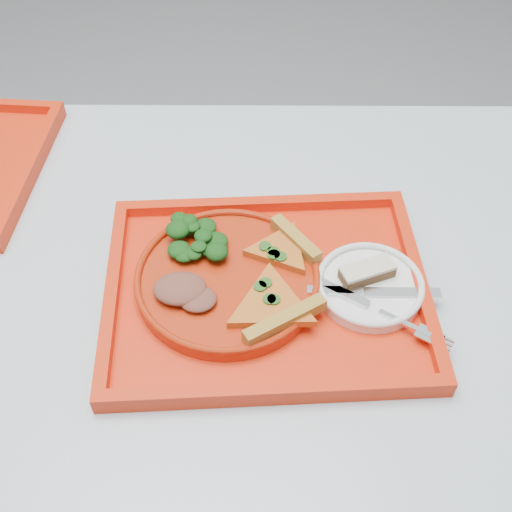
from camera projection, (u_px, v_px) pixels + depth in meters
name	position (u px, v px, depth m)	size (l,w,h in m)	color
ground	(161.00, 470.00, 1.52)	(10.00, 10.00, 0.00)	gray
table	(114.00, 295.00, 1.01)	(1.60, 0.80, 0.75)	#B3BCC9
tray_main	(266.00, 293.00, 0.91)	(0.45, 0.35, 0.01)	red
dinner_plate	(228.00, 280.00, 0.91)	(0.26, 0.26, 0.02)	#AC250B
side_plate	(369.00, 288.00, 0.90)	(0.15, 0.15, 0.01)	white
pizza_slice_a	(271.00, 302.00, 0.86)	(0.14, 0.12, 0.02)	orange
pizza_slice_b	(281.00, 248.00, 0.92)	(0.11, 0.10, 0.02)	orange
salad_heap	(194.00, 236.00, 0.92)	(0.08, 0.08, 0.04)	black
meat_portion	(180.00, 289.00, 0.87)	(0.07, 0.06, 0.02)	brown
dessert_bar	(367.00, 272.00, 0.90)	(0.08, 0.06, 0.02)	#492E18
knife	(374.00, 291.00, 0.88)	(0.18, 0.02, 0.01)	silver
fork	(378.00, 310.00, 0.86)	(0.18, 0.02, 0.01)	silver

